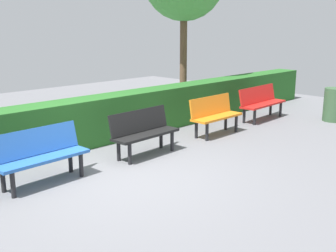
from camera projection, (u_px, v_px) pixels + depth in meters
name	position (u px, v px, depth m)	size (l,w,h in m)	color
ground_plane	(123.00, 175.00, 6.81)	(19.44, 19.44, 0.00)	slate
bench_red	(261.00, 101.00, 10.74)	(1.66, 0.54, 0.86)	red
bench_orange	(215.00, 114.00, 9.23)	(1.37, 0.47, 0.86)	orange
bench_black	(143.00, 130.00, 7.75)	(1.44, 0.52, 0.86)	black
bench_blue	(40.00, 153.00, 6.35)	(1.50, 0.53, 0.86)	blue
hedge_row	(100.00, 119.00, 8.64)	(15.44, 0.65, 0.97)	#266023
trash_bin	(334.00, 105.00, 10.56)	(0.52, 0.52, 0.85)	#385938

